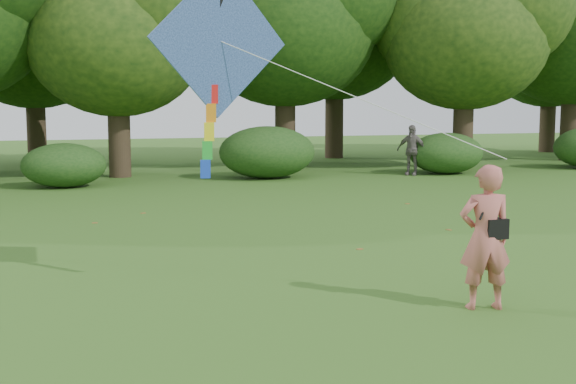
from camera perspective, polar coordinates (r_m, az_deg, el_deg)
name	(u,v)px	position (r m, az deg, el deg)	size (l,w,h in m)	color
ground	(458,338)	(8.58, 13.29, -11.20)	(100.00, 100.00, 0.00)	#265114
man_kite_flyer	(485,237)	(9.65, 15.31, -3.47)	(0.69, 0.45, 1.89)	#C0625A
bystander_right	(411,150)	(27.45, 9.72, 3.28)	(1.11, 0.46, 1.89)	slate
crossbody_bag	(495,228)	(9.67, 16.01, -2.72)	(0.43, 0.20, 0.73)	black
flying_kite	(220,45)	(10.16, -5.40, 11.49)	(4.30, 2.33, 2.96)	#24429D
tree_line	(202,32)	(30.56, -6.84, 12.44)	(54.70, 15.30, 9.48)	#3A2D1E
shrub_band	(165,157)	(24.87, -9.73, 2.71)	(39.15, 3.22, 1.88)	#264919
fallen_leaves	(399,258)	(12.67, 8.76, -5.17)	(10.32, 14.40, 0.01)	brown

